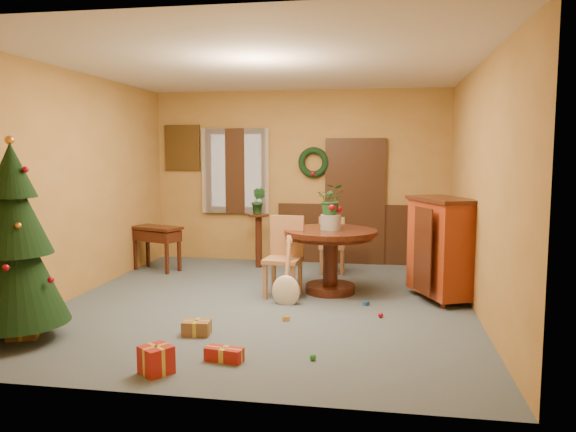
% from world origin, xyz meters
% --- Properties ---
extents(room_envelope, '(5.50, 5.50, 5.50)m').
position_xyz_m(room_envelope, '(0.21, 2.70, 1.12)').
color(room_envelope, '#3D4958').
rests_on(room_envelope, ground).
extents(dining_table, '(1.24, 1.24, 0.85)m').
position_xyz_m(dining_table, '(0.73, 0.66, 0.59)').
color(dining_table, black).
rests_on(dining_table, floor).
extents(urn, '(0.27, 0.27, 0.20)m').
position_xyz_m(urn, '(0.73, 0.66, 0.95)').
color(urn, slate).
rests_on(urn, dining_table).
extents(centerpiece_plant, '(0.37, 0.32, 0.41)m').
position_xyz_m(centerpiece_plant, '(0.73, 0.66, 1.25)').
color(centerpiece_plant, '#1E4C23').
rests_on(centerpiece_plant, urn).
extents(chair_near, '(0.50, 0.50, 1.04)m').
position_xyz_m(chair_near, '(0.16, 0.41, 0.56)').
color(chair_near, '#9D633F').
rests_on(chair_near, floor).
extents(chair_far, '(0.39, 0.39, 0.90)m').
position_xyz_m(chair_far, '(0.65, 1.81, 0.48)').
color(chair_far, '#9D633F').
rests_on(chair_far, floor).
extents(guitar, '(0.48, 0.60, 0.80)m').
position_xyz_m(guitar, '(0.25, -0.02, 0.41)').
color(guitar, beige).
rests_on(guitar, floor).
extents(plant_stand, '(0.34, 0.34, 0.87)m').
position_xyz_m(plant_stand, '(-0.57, 2.13, 0.54)').
color(plant_stand, black).
rests_on(plant_stand, floor).
extents(stand_plant, '(0.29, 0.26, 0.43)m').
position_xyz_m(stand_plant, '(-0.57, 2.13, 1.09)').
color(stand_plant, '#19471E').
rests_on(stand_plant, plant_stand).
extents(christmas_tree, '(0.98, 0.98, 2.03)m').
position_xyz_m(christmas_tree, '(-2.15, -1.77, 0.96)').
color(christmas_tree, '#382111').
rests_on(christmas_tree, floor).
extents(writing_desk, '(0.88, 0.65, 0.71)m').
position_xyz_m(writing_desk, '(-2.11, 1.61, 0.53)').
color(writing_desk, black).
rests_on(writing_desk, floor).
extents(sideboard, '(0.90, 1.15, 1.30)m').
position_xyz_m(sideboard, '(2.15, 0.53, 0.70)').
color(sideboard, '#5F1F0A').
rests_on(sideboard, floor).
extents(gift_a, '(0.29, 0.23, 0.15)m').
position_xyz_m(gift_a, '(-0.46, -1.32, 0.07)').
color(gift_a, brown).
rests_on(gift_a, floor).
extents(gift_b, '(0.33, 0.33, 0.24)m').
position_xyz_m(gift_b, '(-0.47, -2.35, 0.12)').
color(gift_b, maroon).
rests_on(gift_b, floor).
extents(gift_c, '(0.34, 0.29, 0.16)m').
position_xyz_m(gift_c, '(-2.15, -1.73, 0.08)').
color(gift_c, brown).
rests_on(gift_c, floor).
extents(gift_d, '(0.36, 0.20, 0.12)m').
position_xyz_m(gift_d, '(0.02, -1.97, 0.06)').
color(gift_d, maroon).
rests_on(gift_d, floor).
extents(toy_a, '(0.09, 0.09, 0.05)m').
position_xyz_m(toy_a, '(1.23, 0.09, 0.03)').
color(toy_a, '#215492').
rests_on(toy_a, floor).
extents(toy_b, '(0.06, 0.06, 0.06)m').
position_xyz_m(toy_b, '(0.81, -1.83, 0.03)').
color(toy_b, '#258836').
rests_on(toy_b, floor).
extents(toy_c, '(0.09, 0.09, 0.05)m').
position_xyz_m(toy_c, '(0.02, -1.84, 0.03)').
color(toy_c, gold).
rests_on(toy_c, floor).
extents(toy_d, '(0.06, 0.06, 0.06)m').
position_xyz_m(toy_d, '(1.41, -0.40, 0.03)').
color(toy_d, '#A80B21').
rests_on(toy_d, floor).
extents(toy_e, '(0.09, 0.08, 0.05)m').
position_xyz_m(toy_e, '(0.37, -0.70, 0.03)').
color(toy_e, orange).
rests_on(toy_e, floor).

